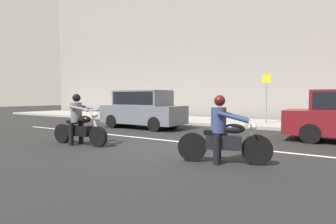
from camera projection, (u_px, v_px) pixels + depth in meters
ground_plane at (167, 146)px, 8.21m from camera, size 80.00×80.00×0.00m
sidewalk_slab at (246, 123)px, 14.92m from camera, size 40.00×4.40×0.14m
building_facade at (264, 13)px, 17.40m from camera, size 40.00×1.40×13.75m
lane_marking_stripe at (192, 143)px, 8.76m from camera, size 18.00×0.14×0.01m
motorcycle_with_rider_denim_blue at (223, 135)px, 6.08m from camera, size 2.02×0.89×1.53m
motorcycle_with_rider_gray at (79, 124)px, 8.42m from camera, size 2.14×0.70×1.58m
parked_hatchback_slate_gray at (143, 109)px, 12.99m from camera, size 4.06×1.76×1.80m
street_sign_post at (266, 93)px, 13.96m from camera, size 0.44×0.08×2.54m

